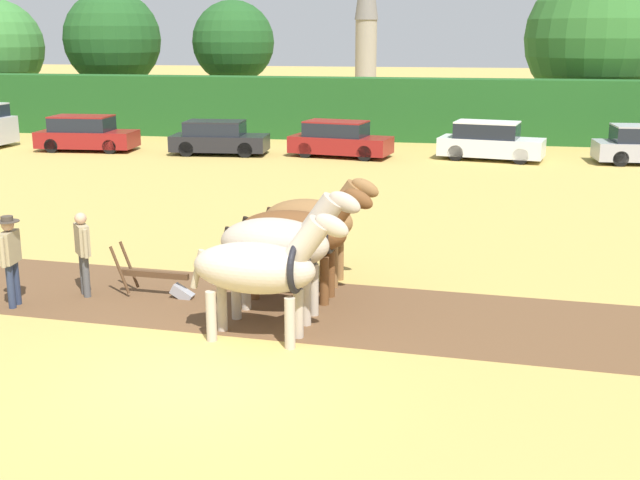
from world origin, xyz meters
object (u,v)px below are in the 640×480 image
Objects in this scene: tree_center at (596,38)px; draft_horse_trail_left at (298,233)px; tree_center_left at (233,42)px; church_spire at (367,8)px; draft_horse_trail_right at (313,221)px; farmer_onlooker_left at (10,253)px; farmer_beside_team at (329,224)px; farmer_at_plow at (83,248)px; plow at (161,281)px; parked_car_center_left at (218,138)px; tree_left at (113,39)px; parked_car_left at (86,134)px; parked_car_center at (339,140)px; parked_car_center_right at (490,142)px; draft_horse_lead_right at (281,243)px; draft_horse_lead_left at (261,268)px.

draft_horse_trail_left is at bearing -107.01° from tree_center.
tree_center_left is 0.49× the size of church_spire.
draft_horse_trail_right is 1.47× the size of farmer_onlooker_left.
church_spire is 8.71× the size of farmer_beside_team.
farmer_at_plow is at bearing -87.24° from church_spire.
parked_car_center_left is (-4.98, 18.92, 0.38)m from plow.
draft_horse_trail_left is 1.68× the size of plow.
tree_left reaches higher than draft_horse_trail_right.
farmer_beside_team is at bearing -68.35° from parked_car_center_left.
tree_center is at bearing 22.15° from parked_car_left.
parked_car_center_right reaches higher than parked_car_center.
parked_car_left is (-13.86, 18.45, -0.59)m from draft_horse_trail_left.
draft_horse_lead_right is 1.56× the size of farmer_onlooker_left.
tree_center_left reaches higher than parked_car_center_left.
tree_center_left reaches higher than draft_horse_lead_right.
draft_horse_lead_left is at bearing -74.53° from parked_car_center_left.
farmer_at_plow is at bearing -168.05° from plow.
draft_horse_trail_right is at bearing 90.16° from draft_horse_lead_right.
draft_horse_trail_left is 5.47m from farmer_onlooker_left.
parked_car_center_left is (-7.68, 18.50, -0.63)m from draft_horse_trail_left.
farmer_beside_team reaches higher than parked_car_center_left.
tree_center_left is 29.24m from farmer_beside_team.
draft_horse_trail_right is 3.33m from plow.
tree_left is 4.67× the size of farmer_beside_team.
parked_car_center_right is (8.08, 19.82, -0.23)m from farmer_at_plow.
draft_horse_trail_left is (0.12, 2.29, 0.05)m from draft_horse_lead_left.
parked_car_center_right is (14.17, -10.41, -3.88)m from tree_center_left.
draft_horse_lead_left is 21.84m from parked_car_center_right.
farmer_onlooker_left is (1.95, -62.76, -6.36)m from church_spire.
plow is at bearing -31.25° from farmer_at_plow.
tree_center reaches higher than farmer_beside_team.
tree_left is at bearing 163.81° from parked_car_center_right.
farmer_at_plow is at bearing -173.17° from farmer_beside_team.
tree_left is at bearing 123.87° from draft_horse_trail_left.
parked_car_center_right is (6.57, 19.59, 0.44)m from plow.
church_spire reaches higher than farmer_beside_team.
draft_horse_lead_right is at bearing -106.52° from tree_center.
plow is at bearing -85.84° from church_spire.
draft_horse_trail_left reaches higher than parked_car_center_left.
farmer_at_plow is 1.35m from farmer_onlooker_left.
tree_left is at bearing 153.42° from parked_car_center.
draft_horse_lead_left is (10.18, -31.88, -3.35)m from tree_center_left.
tree_center_left reaches higher than draft_horse_trail_left.
parked_car_center_left is at bearing 90.96° from farmer_onlooker_left.
draft_horse_trail_right is (17.80, -28.90, -3.48)m from tree_left.
parked_car_center_right is (3.71, 16.64, -0.18)m from farmer_beside_team.
tree_left is 26.86m from tree_center.
plow is at bearing 147.34° from draft_horse_lead_left.
farmer_onlooker_left is 21.75m from parked_car_left.
farmer_onlooker_left is (-14.36, -31.32, -3.83)m from tree_center.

